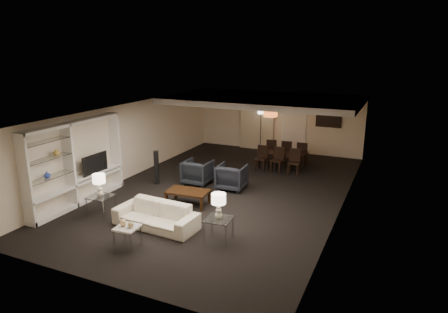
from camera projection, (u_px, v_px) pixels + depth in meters
floor at (224, 191)px, 12.29m from camera, size 11.00×11.00×0.00m
ceiling at (224, 110)px, 11.63m from camera, size 7.00×11.00×0.02m
wall_back at (278, 122)px, 16.79m from camera, size 7.00×0.02×2.50m
wall_front at (97, 222)px, 7.13m from camera, size 7.00×0.02×2.50m
wall_left at (129, 141)px, 13.36m from camera, size 0.02×11.00×2.50m
wall_right at (344, 165)px, 10.57m from camera, size 0.02×11.00×2.50m
ceiling_soffit at (263, 100)px, 14.73m from camera, size 7.00×4.00×0.20m
curtains at (257, 122)px, 17.09m from camera, size 1.50×0.12×2.40m
door at (294, 128)px, 16.54m from camera, size 0.90×0.05×2.10m
painting at (329, 118)px, 15.84m from camera, size 0.95×0.04×0.65m
media_unit at (76, 163)px, 11.02m from camera, size 0.38×3.40×2.35m
pendant_light at (270, 113)px, 14.74m from camera, size 0.52×0.52×0.24m
sofa at (156, 215)px, 9.74m from camera, size 2.15×0.94×0.62m
coffee_table at (188, 198)px, 11.17m from camera, size 1.21×0.77×0.41m
armchair_left at (198, 172)px, 12.85m from camera, size 0.85×0.87×0.78m
armchair_right at (232, 177)px, 12.37m from camera, size 0.88×0.91×0.78m
side_table_left at (101, 206)px, 10.43m from camera, size 0.61×0.61×0.54m
side_table_right at (219, 230)px, 9.07m from camera, size 0.63×0.63×0.54m
table_lamp_left at (99, 185)px, 10.28m from camera, size 0.36×0.36×0.60m
table_lamp_right at (219, 206)px, 8.92m from camera, size 0.36×0.36×0.60m
marble_table at (128, 237)px, 8.79m from camera, size 0.52×0.52×0.48m
gold_gourd_a at (123, 223)px, 8.75m from camera, size 0.15×0.15×0.15m
gold_gourd_b at (131, 225)px, 8.67m from camera, size 0.13×0.13×0.13m
television at (92, 163)px, 11.56m from camera, size 0.97×0.13×0.56m
vase_blue at (47, 175)px, 10.14m from camera, size 0.17×0.17×0.18m
vase_amber at (56, 152)px, 10.34m from camera, size 0.18×0.18×0.19m
floor_speaker at (157, 168)px, 12.78m from camera, size 0.14×0.14×1.11m
dining_table at (282, 159)px, 14.64m from camera, size 1.74×1.03×0.59m
chair_nl at (261, 158)px, 14.27m from camera, size 0.42×0.42×0.88m
chair_nm at (277, 160)px, 14.03m from camera, size 0.45×0.45×0.88m
chair_nr at (294, 162)px, 13.79m from camera, size 0.43×0.43×0.88m
chair_fl at (272, 150)px, 15.41m from camera, size 0.46×0.46×0.88m
chair_fm at (287, 152)px, 15.18m from camera, size 0.45×0.45×0.88m
chair_fr at (303, 153)px, 14.94m from camera, size 0.41×0.41×0.88m
floor_lamp at (261, 130)px, 16.63m from camera, size 0.27×0.27×1.88m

